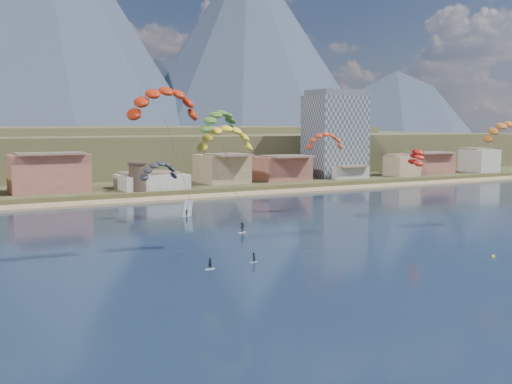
% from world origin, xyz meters
% --- Properties ---
extents(ground, '(2400.00, 2400.00, 0.00)m').
position_xyz_m(ground, '(0.00, 0.00, 0.00)').
color(ground, black).
rests_on(ground, ground).
extents(beach, '(2200.00, 12.00, 0.90)m').
position_xyz_m(beach, '(0.00, 106.00, 0.25)').
color(beach, tan).
rests_on(beach, ground).
extents(foothills, '(940.00, 210.00, 18.00)m').
position_xyz_m(foothills, '(22.39, 232.47, 9.08)').
color(foothills, brown).
rests_on(foothills, ground).
extents(apartment_tower, '(20.00, 16.00, 32.00)m').
position_xyz_m(apartment_tower, '(85.00, 128.00, 17.82)').
color(apartment_tower, gray).
rests_on(apartment_tower, ground).
extents(watchtower, '(5.82, 5.82, 8.60)m').
position_xyz_m(watchtower, '(5.00, 114.00, 6.37)').
color(watchtower, '#47382D').
rests_on(watchtower, ground).
extents(kitesurfer_red, '(11.88, 11.71, 28.62)m').
position_xyz_m(kitesurfer_red, '(-16.94, 30.79, 25.63)').
color(kitesurfer_red, silver).
rests_on(kitesurfer_red, ground).
extents(kitesurfer_yellow, '(10.47, 12.70, 22.79)m').
position_xyz_m(kitesurfer_yellow, '(-5.44, 32.61, 19.88)').
color(kitesurfer_yellow, silver).
rests_on(kitesurfer_yellow, ground).
extents(kitesurfer_orange, '(15.22, 14.62, 24.83)m').
position_xyz_m(kitesurfer_orange, '(57.37, 28.13, 20.69)').
color(kitesurfer_orange, silver).
rests_on(kitesurfer_orange, ground).
extents(kitesurfer_green, '(11.97, 20.31, 27.18)m').
position_xyz_m(kitesurfer_green, '(7.48, 62.82, 22.75)').
color(kitesurfer_green, silver).
rests_on(kitesurfer_green, ground).
extents(distant_kite_dark, '(10.26, 6.86, 15.33)m').
position_xyz_m(distant_kite_dark, '(-2.78, 73.52, 11.78)').
color(distant_kite_dark, '#262626').
rests_on(distant_kite_dark, ground).
extents(distant_kite_orange, '(10.27, 7.27, 21.21)m').
position_xyz_m(distant_kite_orange, '(36.15, 63.76, 18.24)').
color(distant_kite_orange, '#262626').
rests_on(distant_kite_orange, ground).
extents(distant_kite_red, '(7.50, 9.13, 17.52)m').
position_xyz_m(distant_kite_red, '(51.31, 48.40, 14.51)').
color(distant_kite_red, '#262626').
rests_on(distant_kite_red, ground).
extents(windsurfer, '(2.09, 2.27, 3.71)m').
position_xyz_m(windsurfer, '(4.17, 73.93, 1.18)').
color(windsurfer, silver).
rests_on(windsurfer, ground).
extents(buoy, '(0.60, 0.60, 0.60)m').
position_xyz_m(buoy, '(31.07, 7.69, 0.10)').
color(buoy, yellow).
rests_on(buoy, ground).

